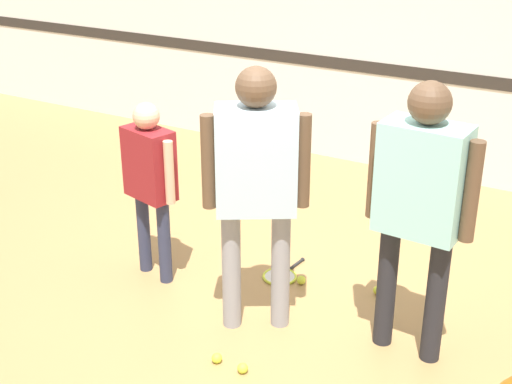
# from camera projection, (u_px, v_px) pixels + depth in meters

# --- Properties ---
(ground_plane) EXTENTS (16.00, 16.00, 0.00)m
(ground_plane) POSITION_uv_depth(u_px,v_px,m) (241.00, 308.00, 4.96)
(ground_plane) COLOR #A87F4C
(wall_back) EXTENTS (16.00, 0.07, 3.20)m
(wall_back) POSITION_uv_depth(u_px,v_px,m) (404.00, 11.00, 6.74)
(wall_back) COLOR silver
(wall_back) RESTS_ON ground_plane
(person_instructor) EXTENTS (0.58, 0.49, 1.75)m
(person_instructor) POSITION_uv_depth(u_px,v_px,m) (256.00, 174.00, 4.35)
(person_instructor) COLOR gray
(person_instructor) RESTS_ON ground_plane
(person_student_left) EXTENTS (0.50, 0.30, 1.34)m
(person_student_left) POSITION_uv_depth(u_px,v_px,m) (150.00, 173.00, 5.04)
(person_student_left) COLOR #2D334C
(person_student_left) RESTS_ON ground_plane
(person_student_right) EXTENTS (0.66, 0.30, 1.74)m
(person_student_right) POSITION_uv_depth(u_px,v_px,m) (421.00, 194.00, 4.09)
(person_student_right) COLOR #232328
(person_student_right) RESTS_ON ground_plane
(racket_spare_on_floor) EXTENTS (0.29, 0.48, 0.03)m
(racket_spare_on_floor) POSITION_uv_depth(u_px,v_px,m) (281.00, 275.00, 5.34)
(racket_spare_on_floor) COLOR #C6D838
(racket_spare_on_floor) RESTS_ON ground_plane
(tennis_ball_near_instructor) EXTENTS (0.07, 0.07, 0.07)m
(tennis_ball_near_instructor) POSITION_uv_depth(u_px,v_px,m) (243.00, 368.00, 4.29)
(tennis_ball_near_instructor) COLOR #CCE038
(tennis_ball_near_instructor) RESTS_ON ground_plane
(tennis_ball_by_spare_racket) EXTENTS (0.07, 0.07, 0.07)m
(tennis_ball_by_spare_racket) POSITION_uv_depth(u_px,v_px,m) (301.00, 280.00, 5.24)
(tennis_ball_by_spare_racket) COLOR #CCE038
(tennis_ball_by_spare_racket) RESTS_ON ground_plane
(tennis_ball_stray_left) EXTENTS (0.07, 0.07, 0.07)m
(tennis_ball_stray_left) POSITION_uv_depth(u_px,v_px,m) (378.00, 290.00, 5.11)
(tennis_ball_stray_left) COLOR #CCE038
(tennis_ball_stray_left) RESTS_ON ground_plane
(tennis_ball_stray_right) EXTENTS (0.07, 0.07, 0.07)m
(tennis_ball_stray_right) POSITION_uv_depth(u_px,v_px,m) (217.00, 358.00, 4.38)
(tennis_ball_stray_right) COLOR #CCE038
(tennis_ball_stray_right) RESTS_ON ground_plane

